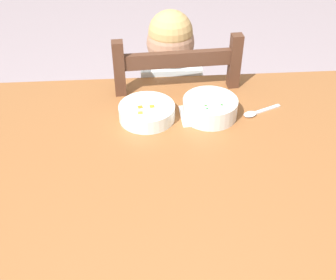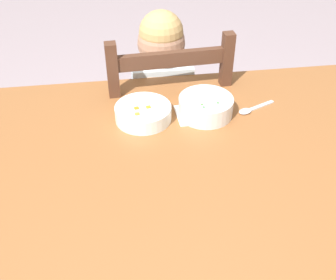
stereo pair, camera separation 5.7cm
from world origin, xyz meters
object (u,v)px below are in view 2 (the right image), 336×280
(bowl_of_peas, at_px, (206,106))
(bowl_of_carrots, at_px, (143,113))
(dining_table, at_px, (155,197))
(child_figure, at_px, (163,96))
(spoon, at_px, (250,109))
(dining_chair, at_px, (164,133))

(bowl_of_peas, bearing_deg, bowl_of_carrots, 179.99)
(dining_table, distance_m, child_figure, 0.55)
(dining_table, height_order, spoon, spoon)
(child_figure, distance_m, bowl_of_peas, 0.34)
(dining_table, distance_m, bowl_of_peas, 0.33)
(dining_table, height_order, dining_chair, dining_chair)
(dining_chair, relative_size, spoon, 6.79)
(dining_table, bearing_deg, child_figure, 80.63)
(bowl_of_peas, xyz_separation_m, spoon, (0.14, -0.00, -0.03))
(dining_table, height_order, bowl_of_peas, bowl_of_peas)
(bowl_of_carrots, xyz_separation_m, spoon, (0.34, -0.00, -0.02))
(dining_chair, distance_m, bowl_of_peas, 0.45)
(child_figure, relative_size, bowl_of_peas, 5.61)
(bowl_of_carrots, bearing_deg, dining_table, -88.52)
(bowl_of_peas, bearing_deg, dining_chair, 107.37)
(dining_chair, height_order, bowl_of_peas, dining_chair)
(bowl_of_peas, height_order, bowl_of_carrots, bowl_of_peas)
(dining_chair, bearing_deg, dining_table, -99.61)
(child_figure, bearing_deg, bowl_of_carrots, -108.19)
(child_figure, bearing_deg, spoon, -50.70)
(bowl_of_peas, xyz_separation_m, bowl_of_carrots, (-0.19, 0.00, -0.01))
(dining_table, distance_m, bowl_of_carrots, 0.27)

